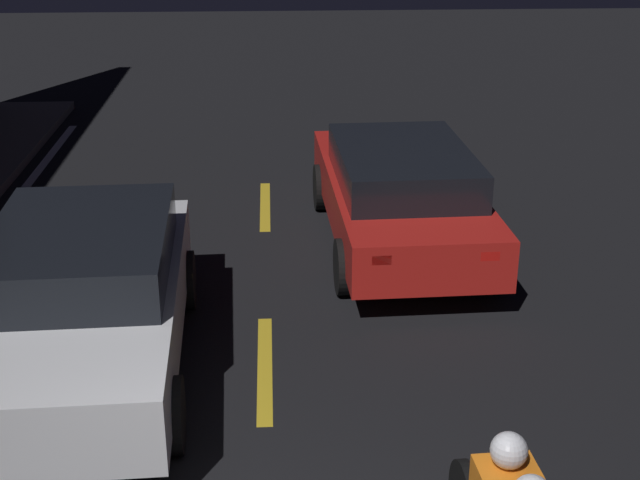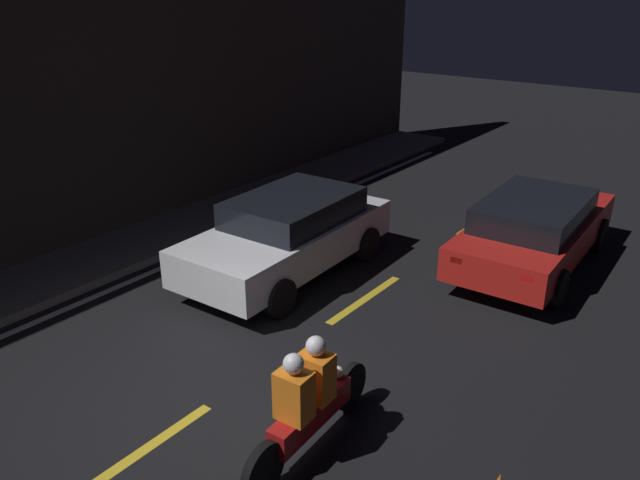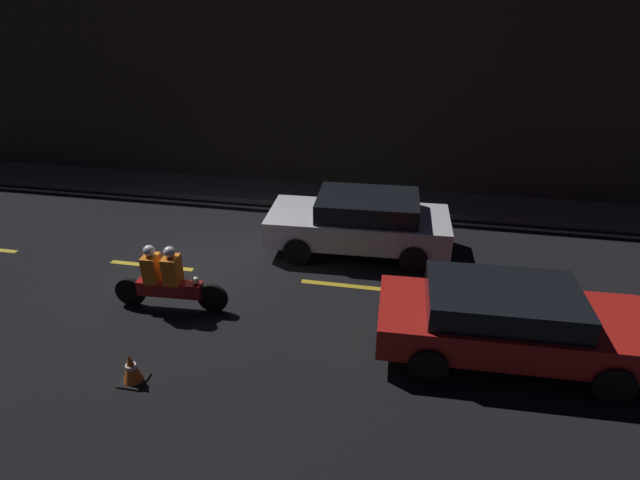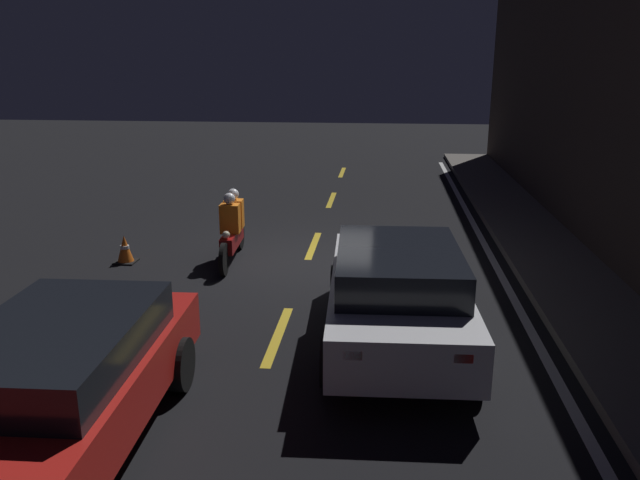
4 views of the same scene
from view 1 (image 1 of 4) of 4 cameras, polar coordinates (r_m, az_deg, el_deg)
The scene contains 4 objects.
lane_dash_d at distance 8.57m, azimuth -3.55°, elevation -8.11°, with size 2.00×0.14×0.01m.
lane_dash_e at distance 12.66m, azimuth -3.53°, elevation 2.20°, with size 2.00×0.14×0.01m.
sedan_white at distance 8.45m, azimuth -14.93°, elevation -3.58°, with size 4.25×2.02×1.40m.
taxi_red at distance 11.06m, azimuth 5.09°, elevation 3.12°, with size 4.51×1.97×1.32m.
Camera 1 is at (-3.90, -0.11, 4.32)m, focal length 50.00 mm.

